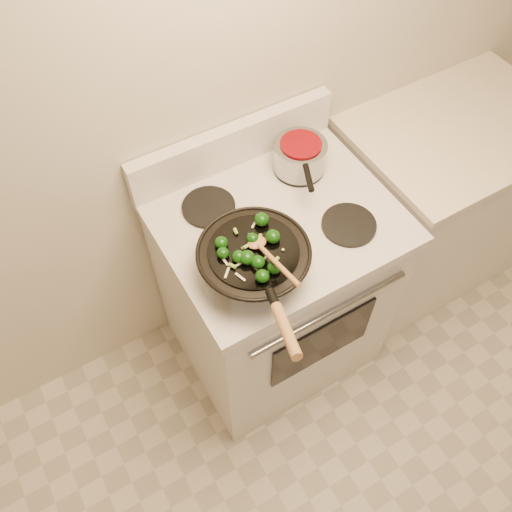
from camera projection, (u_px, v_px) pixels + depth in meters
stove at (274, 288)px, 2.16m from camera, size 0.78×0.67×1.08m
counter_unit at (433, 203)px, 2.44m from camera, size 0.85×0.62×0.91m
wok at (254, 260)px, 1.61m from camera, size 0.34×0.56×0.21m
stirfry at (253, 250)px, 1.55m from camera, size 0.21×0.22×0.04m
wooden_spoon at (268, 255)px, 1.52m from camera, size 0.06×0.26×0.11m
saucepan at (300, 156)px, 1.87m from camera, size 0.18×0.28×0.11m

